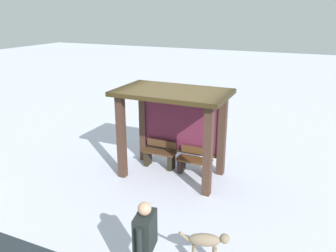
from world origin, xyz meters
TOP-DOWN VIEW (x-y plane):
  - ground_plane at (0.00, 0.00)m, footprint 60.00×60.00m
  - bus_shelter at (0.00, 0.14)m, footprint 2.81×1.70m
  - bench_left_inside at (-0.52, 0.33)m, footprint 0.94×0.36m
  - bench_center_inside at (0.52, 0.33)m, footprint 0.94×0.42m
  - person_walking at (1.20, -3.78)m, footprint 0.33×0.65m
  - dog at (1.90, -2.89)m, footprint 0.83×0.39m

SIDE VIEW (x-z plane):
  - ground_plane at x=0.00m, z-range 0.00..0.00m
  - bench_center_inside at x=0.52m, z-range -0.04..0.67m
  - bench_left_inside at x=-0.52m, z-range -0.04..0.71m
  - dog at x=1.90m, z-range 0.13..0.77m
  - person_walking at x=1.20m, z-range 0.13..1.69m
  - bus_shelter at x=0.00m, z-range 0.53..2.86m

